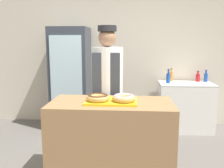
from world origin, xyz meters
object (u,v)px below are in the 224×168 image
Objects in this scene: donut_chocolate_glaze at (98,97)px; brownie_back_left at (103,96)px; bottle_blue at (168,78)px; bottle_red at (198,77)px; baker_person at (107,90)px; bottle_orange at (171,76)px; bottle_blue_b at (206,77)px; donut_light_glaze at (124,98)px; serving_tray at (111,101)px; brownie_back_right at (122,96)px; chest_freezer at (185,106)px; beverage_fridge at (71,79)px.

donut_chocolate_glaze reaches higher than brownie_back_left.
bottle_blue is 1.26× the size of bottle_red.
baker_person is 1.72m from bottle_orange.
bottle_red is at bearing 169.89° from bottle_blue_b.
donut_light_glaze is at bearing -70.04° from baker_person.
serving_tray is at bearing -51.24° from brownie_back_left.
bottle_blue_b is (0.61, -0.03, -0.01)m from bottle_orange.
baker_person is at bearing 86.69° from donut_chocolate_glaze.
brownie_back_right is 0.34× the size of bottle_blue.
bottle_blue_b is (1.55, 1.93, -0.00)m from serving_tray.
bottle_blue_b reaches higher than brownie_back_left.
bottle_blue_b reaches higher than chest_freezer.
bottle_orange is (-0.23, 0.21, 0.51)m from chest_freezer.
bottle_blue is (0.86, 1.73, 0.01)m from serving_tray.
bottle_blue is at bearing 64.78° from brownie_back_right.
baker_person reaches higher than donut_chocolate_glaze.
donut_light_glaze is at bearing -112.02° from bottle_blue.
bottle_orange is (0.94, 1.97, 0.01)m from serving_tray.
chest_freezer is 3.97× the size of bottle_orange.
bottle_blue is (0.75, 1.59, -0.02)m from brownie_back_right.
bottle_orange reaches higher than serving_tray.
baker_person reaches higher than chest_freezer.
brownie_back_left is 1.79m from beverage_fridge.
chest_freezer is at bearing 56.22° from serving_tray.
donut_chocolate_glaze reaches higher than brownie_back_right.
donut_chocolate_glaze is at bearing -127.74° from bottle_red.
brownie_back_left is 0.47m from baker_person.
baker_person reaches higher than bottle_blue_b.
bottle_orange is at bearing 137.44° from chest_freezer.
brownie_back_left is (-0.24, 0.19, -0.02)m from donut_light_glaze.
serving_tray is 2.42m from bottle_red.
serving_tray is 2.22× the size of donut_chocolate_glaze.
bottle_blue is (-0.32, -0.03, 0.51)m from chest_freezer.
brownie_back_left is 2.13m from chest_freezer.
chest_freezer is (1.31, 1.81, -0.55)m from donut_chocolate_glaze.
baker_person is (-0.10, 0.60, -0.00)m from serving_tray.
chest_freezer is 3.76× the size of bottle_blue.
bottle_blue_b is (1.45, 1.80, -0.03)m from brownie_back_right.
brownie_back_right is at bearing -125.73° from bottle_red.
bottle_blue is at bearing 60.81° from donut_chocolate_glaze.
baker_person is 1.48m from bottle_blue.
bottle_blue_b is (1.65, 1.34, 0.00)m from baker_person.
beverage_fridge reaches higher than baker_person.
beverage_fridge reaches higher than bottle_orange.
donut_light_glaze is 1.92m from bottle_blue.
donut_chocolate_glaze is 1.14× the size of bottle_blue_b.
brownie_back_right is at bearing 51.24° from serving_tray.
donut_chocolate_glaze is at bearing -119.19° from bottle_blue.
bottle_orange reaches higher than bottle_red.
donut_chocolate_glaze is at bearing -142.45° from brownie_back_right.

